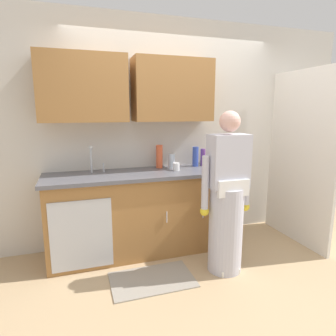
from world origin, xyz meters
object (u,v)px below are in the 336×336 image
(person_at_sink, at_px, (227,206))
(bottle_water_tall, at_px, (172,161))
(bottle_soap, at_px, (203,157))
(bottle_cleaner_spray, at_px, (159,157))
(cup_by_sink, at_px, (176,167))
(bottle_dish_liquid, at_px, (195,157))
(sink, at_px, (96,176))

(person_at_sink, xyz_separation_m, bottle_water_tall, (-0.30, 0.83, 0.33))
(bottle_soap, bearing_deg, bottle_cleaner_spray, 177.10)
(cup_by_sink, bearing_deg, bottle_water_tall, 89.06)
(bottle_soap, bearing_deg, cup_by_sink, -156.74)
(bottle_dish_liquid, xyz_separation_m, bottle_soap, (0.10, 0.00, -0.01))
(sink, distance_m, person_at_sink, 1.40)
(bottle_dish_liquid, distance_m, bottle_water_tall, 0.31)
(bottle_water_tall, bearing_deg, bottle_dish_liquid, 0.08)
(bottle_dish_liquid, bearing_deg, cup_by_sink, -150.56)
(bottle_soap, bearing_deg, sink, -173.68)
(person_at_sink, bearing_deg, bottle_soap, 82.00)
(bottle_cleaner_spray, bearing_deg, bottle_dish_liquid, -3.74)
(sink, distance_m, cup_by_sink, 0.90)
(bottle_cleaner_spray, xyz_separation_m, bottle_water_tall, (0.15, -0.03, -0.05))
(person_at_sink, bearing_deg, bottle_water_tall, 109.56)
(person_at_sink, distance_m, cup_by_sink, 0.78)
(sink, xyz_separation_m, cup_by_sink, (0.90, -0.03, 0.06))
(bottle_dish_liquid, xyz_separation_m, bottle_water_tall, (-0.31, -0.00, -0.04))
(person_at_sink, distance_m, bottle_water_tall, 0.95)
(sink, bearing_deg, person_at_sink, -29.91)
(bottle_water_tall, bearing_deg, cup_by_sink, -90.94)
(bottle_cleaner_spray, distance_m, bottle_water_tall, 0.16)
(person_at_sink, distance_m, bottle_soap, 0.92)
(person_at_sink, height_order, bottle_water_tall, person_at_sink)
(bottle_cleaner_spray, distance_m, cup_by_sink, 0.27)
(person_at_sink, relative_size, cup_by_sink, 18.35)
(bottle_cleaner_spray, bearing_deg, person_at_sink, -62.92)
(bottle_dish_liquid, bearing_deg, bottle_cleaner_spray, 176.26)
(person_at_sink, xyz_separation_m, bottle_cleaner_spray, (-0.44, 0.86, 0.39))
(bottle_water_tall, distance_m, cup_by_sink, 0.18)
(bottle_cleaner_spray, height_order, cup_by_sink, bottle_cleaner_spray)
(sink, height_order, person_at_sink, person_at_sink)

